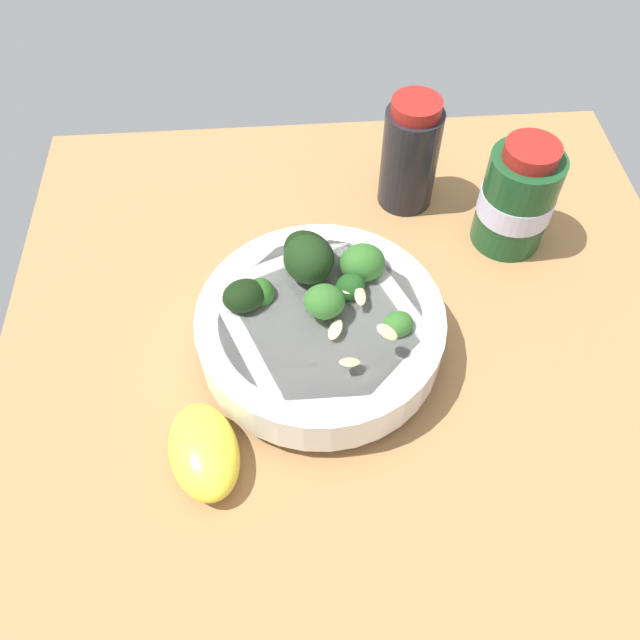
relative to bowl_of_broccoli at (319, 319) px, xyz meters
The scene contains 5 objects.
ground_plane 6.36cm from the bowl_of_broccoli, 12.56° to the right, with size 63.39×63.39×3.52cm, color #996D42.
bowl_of_broccoli is the anchor object (origin of this frame).
lemon_wedge 14.36cm from the bowl_of_broccoli, 132.40° to the right, with size 8.27×5.26×3.71cm, color yellow.
bottle_tall 20.65cm from the bowl_of_broccoli, 60.00° to the left, with size 5.62×5.62×11.90cm.
bottle_short 22.63cm from the bowl_of_broccoli, 30.43° to the left, with size 7.00×7.00×11.38cm.
Camera 1 is at (-5.70, -31.56, 47.67)cm, focal length 36.52 mm.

